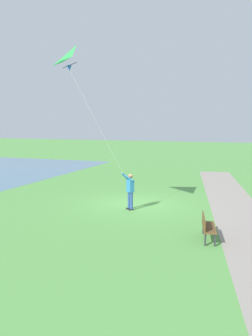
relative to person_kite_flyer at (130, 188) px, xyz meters
The scene contains 5 objects.
ground_plane 1.50m from the person_kite_flyer, 86.26° to the right, with size 120.00×120.00×0.00m, color #569947.
walkway_path 5.51m from the person_kite_flyer, behind, with size 2.40×32.00×0.02m, color gray.
person_kite_flyer is the anchor object (origin of this frame).
flying_kite 6.34m from the person_kite_flyer, 47.77° to the left, with size 2.41×2.51×5.55m.
park_bench_near_walkway 5.20m from the person_kite_flyer, 141.68° to the left, with size 0.71×1.56×0.88m.
Camera 1 is at (-5.65, 16.86, 4.17)m, focal length 38.13 mm.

